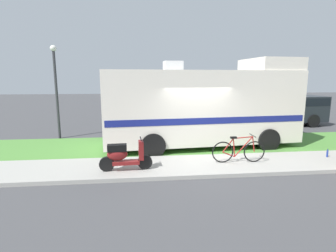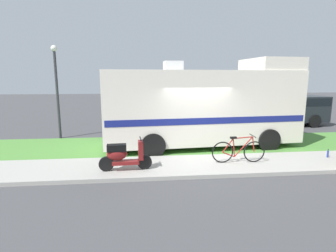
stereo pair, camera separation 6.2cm
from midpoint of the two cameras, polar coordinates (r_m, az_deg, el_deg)
The scene contains 9 objects.
ground_plane at distance 9.82m, azimuth 6.71°, elevation -6.53°, with size 80.00×80.00×0.00m, color #424244.
sidewalk at distance 8.69m, azimuth 8.45°, elevation -8.41°, with size 24.00×2.00×0.12m.
grass_strip at distance 11.22m, azimuth 5.06°, elevation -4.13°, with size 24.00×3.40×0.08m.
motorhome_rv at distance 10.90m, azimuth 7.85°, elevation 4.38°, with size 7.93×3.04×3.62m.
scooter at distance 7.96m, azimuth -9.40°, elevation -6.28°, with size 1.57×0.50×0.97m.
bicycle at distance 8.89m, azimuth 15.19°, elevation -5.21°, with size 1.75×0.52×0.91m.
pickup_truck_near at distance 17.56m, azimuth 24.53°, elevation 3.24°, with size 5.66×2.52×1.77m.
bottle_green at distance 10.75m, azimuth 31.43°, elevation -5.15°, with size 0.06×0.06×0.30m.
street_lamp_post at distance 13.33m, azimuth -22.85°, elevation 8.54°, with size 0.28×0.28×4.29m.
Camera 2 is at (-2.06, -9.17, 2.84)m, focal length 28.17 mm.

